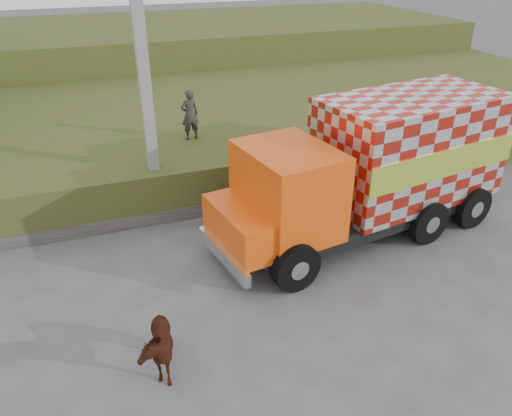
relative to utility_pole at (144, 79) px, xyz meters
name	(u,v)px	position (x,y,z in m)	size (l,w,h in m)	color
ground	(238,298)	(1.00, -4.60, -4.08)	(120.00, 120.00, 0.00)	#474749
embankment	(158,130)	(1.00, 5.40, -3.33)	(40.00, 12.00, 1.50)	#324C19
embankment_far	(120,52)	(1.00, 17.40, -2.58)	(40.00, 12.00, 3.00)	#324C19
retaining_strip	(126,220)	(-1.00, -0.40, -3.88)	(16.00, 0.50, 0.40)	#595651
utility_pole	(144,79)	(0.00, 0.00, 0.00)	(1.20, 0.30, 8.00)	gray
cargo_truck	(376,168)	(5.49, -2.90, -2.17)	(8.61, 4.02, 3.70)	black
cow	(155,344)	(-1.11, -6.12, -3.45)	(0.67, 1.48, 1.25)	#371E0D
pedestrian	(190,115)	(1.58, 2.02, -1.76)	(0.60, 0.39, 1.63)	#292624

